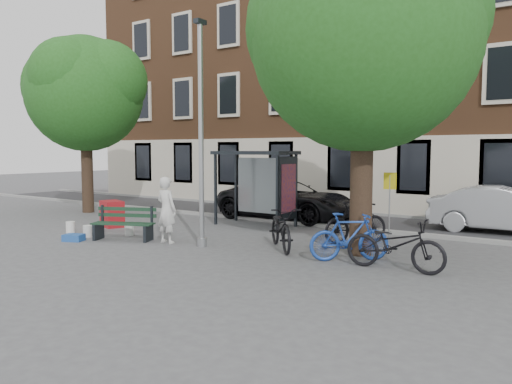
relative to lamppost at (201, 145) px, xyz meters
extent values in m
plane|color=#4C4C4F|center=(0.00, 0.00, -2.78)|extent=(90.00, 90.00, 0.00)
cube|color=#28282B|center=(0.00, 7.00, -2.78)|extent=(40.00, 4.00, 0.01)
cube|color=gray|center=(0.00, 5.00, -2.72)|extent=(40.00, 0.25, 0.12)
cube|color=gray|center=(0.00, 9.00, -2.72)|extent=(40.00, 0.25, 0.12)
cube|color=brown|center=(0.00, 13.00, 4.22)|extent=(30.00, 8.00, 14.00)
cylinder|color=#9EA0A3|center=(0.00, 0.00, 0.22)|extent=(0.14, 0.14, 6.00)
cylinder|color=#9EA0A3|center=(0.00, 0.00, -2.66)|extent=(0.28, 0.28, 0.24)
cube|color=#1E2328|center=(0.00, 0.00, 3.27)|extent=(0.18, 0.35, 0.12)
cylinder|color=black|center=(4.00, 1.50, -1.08)|extent=(0.56, 0.56, 3.40)
sphere|color=#215519|center=(4.00, 1.50, 2.62)|extent=(5.60, 5.60, 5.60)
sphere|color=#215519|center=(4.90, 1.90, 3.12)|extent=(3.92, 3.92, 3.92)
sphere|color=#215519|center=(3.20, 1.20, 2.92)|extent=(4.20, 4.20, 4.20)
sphere|color=#215519|center=(4.20, 0.60, 3.22)|extent=(3.64, 3.64, 3.64)
cylinder|color=black|center=(-9.00, 3.00, -1.18)|extent=(0.48, 0.48, 3.20)
sphere|color=#215519|center=(-9.00, 3.00, 2.22)|extent=(4.80, 4.80, 4.80)
sphere|color=#215519|center=(-8.10, 3.40, 2.72)|extent=(3.36, 3.36, 3.36)
sphere|color=#215519|center=(-9.80, 2.70, 2.52)|extent=(3.60, 3.60, 3.60)
sphere|color=#215519|center=(-8.80, 2.10, 2.82)|extent=(3.12, 3.12, 3.12)
cube|color=#1E2328|center=(-2.30, 3.40, -1.53)|extent=(0.08, 0.08, 2.50)
cube|color=#1E2328|center=(0.30, 3.40, -1.53)|extent=(0.08, 0.08, 2.50)
cube|color=#1E2328|center=(-2.30, 4.60, -1.53)|extent=(0.08, 0.08, 2.50)
cube|color=#1E2328|center=(0.30, 4.60, -1.53)|extent=(0.08, 0.08, 2.50)
cube|color=#1E2328|center=(-1.00, 4.00, -0.22)|extent=(2.85, 1.45, 0.12)
cube|color=#8C999E|center=(-1.00, 4.60, -1.41)|extent=(2.34, 0.04, 2.00)
cube|color=#1E2328|center=(0.30, 4.00, -1.41)|extent=(0.12, 1.14, 2.12)
cube|color=#D84C19|center=(0.37, 4.00, -1.41)|extent=(0.02, 0.90, 1.62)
imported|color=silver|center=(-1.20, -0.14, -1.83)|extent=(0.72, 0.49, 1.90)
cube|color=#1E2328|center=(-3.27, -0.92, -2.55)|extent=(0.31, 0.56, 0.47)
cube|color=#1E2328|center=(-1.83, -0.27, -2.55)|extent=(0.31, 0.56, 0.47)
cube|color=#183522|center=(-2.47, -0.77, -2.29)|extent=(1.73, 0.87, 0.04)
cube|color=#183522|center=(-2.55, -0.59, -2.29)|extent=(1.73, 0.87, 0.04)
cube|color=#183522|center=(-2.62, -0.42, -2.29)|extent=(1.73, 0.87, 0.04)
cube|color=#183522|center=(-2.67, -0.32, -2.08)|extent=(1.70, 0.80, 0.11)
cube|color=#183522|center=(-2.67, -0.32, -1.89)|extent=(1.70, 0.80, 0.11)
imported|color=black|center=(5.30, 0.35, -2.20)|extent=(2.24, 0.82, 1.17)
imported|color=#1B3E97|center=(4.07, 0.66, -2.20)|extent=(1.84, 1.67, 1.17)
imported|color=black|center=(2.00, 0.91, -2.20)|extent=(2.09, 2.13, 1.16)
imported|color=black|center=(3.31, 2.81, -2.17)|extent=(1.59, 2.02, 1.22)
imported|color=black|center=(-0.88, 6.00, -2.03)|extent=(5.42, 2.55, 1.50)
imported|color=#A2A4AA|center=(6.44, 7.26, -2.04)|extent=(4.62, 1.89, 1.49)
cube|color=maroon|center=(-4.92, 0.94, -2.33)|extent=(1.05, 0.88, 0.90)
cube|color=#214E9B|center=(-3.64, -1.50, -2.68)|extent=(0.67, 0.59, 0.20)
cylinder|color=white|center=(-3.00, 0.03, -2.60)|extent=(0.31, 0.31, 0.36)
cylinder|color=silver|center=(-5.00, -0.66, -2.60)|extent=(0.34, 0.34, 0.36)
cylinder|color=silver|center=(-3.87, -0.84, -2.60)|extent=(0.30, 0.30, 0.36)
cylinder|color=#9EA0A3|center=(4.21, 2.99, -1.80)|extent=(0.04, 0.04, 1.97)
cube|color=yellow|center=(4.21, 2.99, -0.97)|extent=(0.35, 0.05, 0.46)
camera|label=1|loc=(8.95, -10.29, -0.13)|focal=35.00mm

